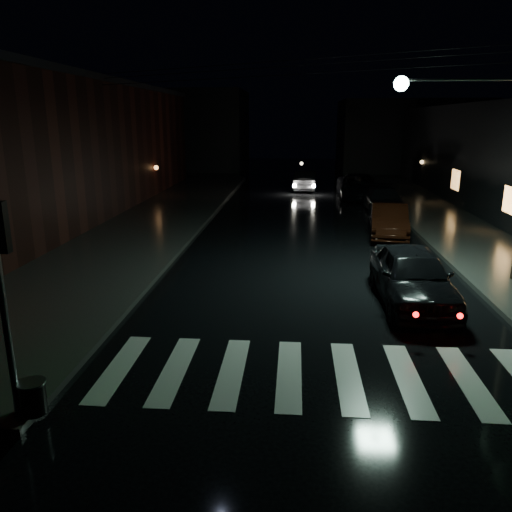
% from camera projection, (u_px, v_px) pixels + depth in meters
% --- Properties ---
extents(ground, '(120.00, 120.00, 0.00)m').
position_uv_depth(ground, '(169.00, 381.00, 10.01)').
color(ground, black).
rests_on(ground, ground).
extents(sidewalk_left, '(6.00, 44.00, 0.15)m').
position_uv_depth(sidewalk_left, '(138.00, 228.00, 23.83)').
color(sidewalk_left, '#282826').
rests_on(sidewalk_left, ground).
extents(sidewalk_right, '(4.00, 44.00, 0.15)m').
position_uv_depth(sidewalk_right, '(461.00, 233.00, 22.69)').
color(sidewalk_right, '#282826').
rests_on(sidewalk_right, ground).
extents(building_left, '(10.00, 36.00, 7.00)m').
position_uv_depth(building_left, '(12.00, 152.00, 25.38)').
color(building_left, black).
rests_on(building_left, ground).
extents(building_far_left, '(14.00, 10.00, 8.00)m').
position_uv_depth(building_far_left, '(179.00, 130.00, 52.98)').
color(building_far_left, black).
rests_on(building_far_left, ground).
extents(building_far_right, '(14.00, 10.00, 7.00)m').
position_uv_depth(building_far_right, '(409.00, 135.00, 51.29)').
color(building_far_right, black).
rests_on(building_far_right, ground).
extents(crosswalk, '(9.00, 3.00, 0.01)m').
position_uv_depth(crosswalk, '(318.00, 374.00, 10.26)').
color(crosswalk, beige).
rests_on(crosswalk, ground).
extents(signal_pole_corner, '(0.68, 0.61, 4.20)m').
position_uv_depth(signal_pole_corner, '(18.00, 338.00, 8.36)').
color(signal_pole_corner, slate).
rests_on(signal_pole_corner, ground).
extents(utility_pole, '(4.92, 0.44, 8.00)m').
position_uv_depth(utility_pole, '(511.00, 136.00, 14.86)').
color(utility_pole, black).
rests_on(utility_pole, ground).
extents(parked_car_a, '(1.98, 4.77, 1.62)m').
position_uv_depth(parked_car_a, '(412.00, 276.00, 14.09)').
color(parked_car_a, black).
rests_on(parked_car_a, ground).
extents(parked_car_b, '(2.10, 4.58, 1.46)m').
position_uv_depth(parked_car_b, '(389.00, 221.00, 22.23)').
color(parked_car_b, black).
rests_on(parked_car_b, ground).
extents(parked_car_c, '(2.05, 4.87, 1.40)m').
position_uv_depth(parked_car_c, '(384.00, 200.00, 28.16)').
color(parked_car_c, black).
rests_on(parked_car_c, ground).
extents(parked_car_d, '(2.75, 5.77, 1.59)m').
position_uv_depth(parked_car_d, '(359.00, 186.00, 33.10)').
color(parked_car_d, black).
rests_on(parked_car_d, ground).
extents(oncoming_car, '(1.76, 4.48, 1.45)m').
position_uv_depth(oncoming_car, '(305.00, 180.00, 36.90)').
color(oncoming_car, black).
rests_on(oncoming_car, ground).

